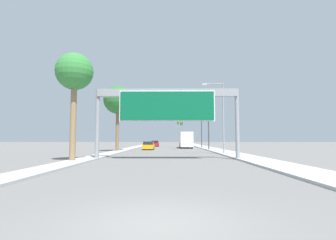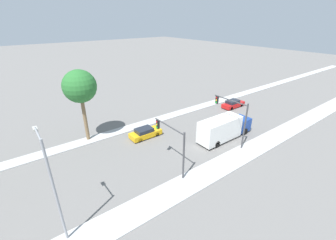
{
  "view_description": "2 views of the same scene",
  "coord_description": "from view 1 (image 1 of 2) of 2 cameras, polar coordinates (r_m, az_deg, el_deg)",
  "views": [
    {
      "loc": [
        0.29,
        -6.06,
        1.9
      ],
      "look_at": [
        0.0,
        27.33,
        4.3
      ],
      "focal_mm": 28.0,
      "sensor_mm": 36.0,
      "label": 1
    },
    {
      "loc": [
        21.1,
        25.26,
        15.69
      ],
      "look_at": [
        -0.29,
        41.29,
        3.41
      ],
      "focal_mm": 24.0,
      "sensor_mm": 36.0,
      "label": 2
    }
  ],
  "objects": [
    {
      "name": "truck_box_primary",
      "position": [
        54.29,
        3.9,
        -4.35
      ],
      "size": [
        2.46,
        8.98,
        3.27
      ],
      "color": "navy",
      "rests_on": "ground"
    },
    {
      "name": "car_mid_left",
      "position": [
        45.86,
        -4.26,
        -5.63
      ],
      "size": [
        1.87,
        4.55,
        1.43
      ],
      "color": "gold",
      "rests_on": "ground"
    },
    {
      "name": "palm_tree_foreground",
      "position": [
        23.55,
        -19.71,
        9.41
      ],
      "size": [
        3.09,
        3.09,
        9.07
      ],
      "color": "#8C704C",
      "rests_on": "ground"
    },
    {
      "name": "ground_plane",
      "position": [
        6.35,
        -2.29,
        -21.49
      ],
      "size": [
        300.0,
        300.0,
        0.0
      ],
      "primitive_type": "plane",
      "color": "slate"
    },
    {
      "name": "traffic_light_mid_block",
      "position": [
        54.31,
        5.51,
        -1.55
      ],
      "size": [
        5.34,
        0.32,
        6.29
      ],
      "color": "#3D3D3F",
      "rests_on": "ground"
    },
    {
      "name": "median_strip_left",
      "position": [
        66.51,
        -6.04,
        -5.66
      ],
      "size": [
        2.0,
        120.0,
        0.15
      ],
      "color": "#AEAEAE",
      "rests_on": "ground"
    },
    {
      "name": "traffic_light_near_intersection",
      "position": [
        44.35,
        6.64,
        -1.58
      ],
      "size": [
        5.06,
        0.32,
        5.58
      ],
      "color": "#3D3D3F",
      "rests_on": "ground"
    },
    {
      "name": "sign_gantry",
      "position": [
        24.14,
        -0.19,
        3.76
      ],
      "size": [
        13.27,
        0.73,
        6.51
      ],
      "color": "gray",
      "rests_on": "ground"
    },
    {
      "name": "car_near_left",
      "position": [
        65.36,
        -2.84,
        -5.17
      ],
      "size": [
        1.84,
        4.73,
        1.44
      ],
      "color": "red",
      "rests_on": "ground"
    },
    {
      "name": "sidewalk_right",
      "position": [
        66.5,
        6.97,
        -5.65
      ],
      "size": [
        3.0,
        120.0,
        0.15
      ],
      "color": "#AEAEAE",
      "rests_on": "ground"
    },
    {
      "name": "palm_tree_background",
      "position": [
        40.07,
        -10.89,
        4.23
      ],
      "size": [
        4.24,
        4.24,
        9.87
      ],
      "color": "brown",
      "rests_on": "ground"
    },
    {
      "name": "street_lamp_right",
      "position": [
        33.02,
        11.38,
        1.81
      ],
      "size": [
        2.71,
        0.28,
        8.91
      ],
      "color": "gray",
      "rests_on": "ground"
    }
  ]
}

